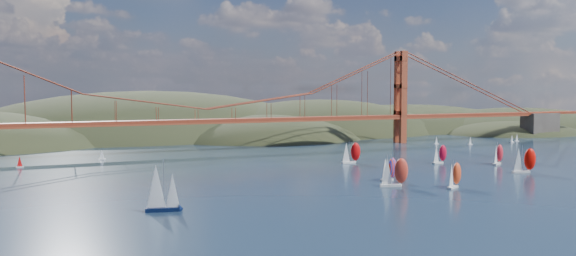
% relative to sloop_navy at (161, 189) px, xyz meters
% --- Properties ---
extents(ground, '(1200.00, 1200.00, 0.00)m').
position_rel_sloop_navy_xyz_m(ground, '(48.55, -44.24, -6.14)').
color(ground, black).
rests_on(ground, ground).
extents(headlands, '(725.00, 225.00, 96.00)m').
position_rel_sloop_navy_xyz_m(headlands, '(93.50, 234.05, -18.60)').
color(headlands, black).
rests_on(headlands, ground).
extents(bridge, '(552.00, 12.00, 55.00)m').
position_rel_sloop_navy_xyz_m(bridge, '(46.81, 135.76, 26.09)').
color(bridge, maroon).
rests_on(bridge, ground).
extents(sloop_navy, '(9.34, 6.04, 13.91)m').
position_rel_sloop_navy_xyz_m(sloop_navy, '(0.00, 0.00, 0.00)').
color(sloop_navy, black).
rests_on(sloop_navy, ground).
extents(racer_0, '(9.61, 5.63, 10.78)m').
position_rel_sloop_navy_xyz_m(racer_0, '(78.08, 7.68, -1.05)').
color(racer_0, white).
rests_on(racer_0, ground).
extents(racer_1, '(8.20, 6.06, 9.23)m').
position_rel_sloop_navy_xyz_m(racer_1, '(94.82, -2.21, -1.78)').
color(racer_1, silver).
rests_on(racer_1, ground).
extents(racer_2, '(9.64, 5.31, 10.81)m').
position_rel_sloop_navy_xyz_m(racer_2, '(141.48, 13.51, -1.03)').
color(racer_2, white).
rests_on(racer_2, ground).
extents(racer_3, '(8.07, 4.10, 9.07)m').
position_rel_sloop_navy_xyz_m(racer_3, '(129.36, 48.92, -1.86)').
color(racer_3, silver).
rests_on(racer_3, ground).
extents(racer_4, '(8.51, 6.26, 9.58)m').
position_rel_sloop_navy_xyz_m(racer_4, '(150.37, 36.49, -1.61)').
color(racer_4, silver).
rests_on(racer_4, ground).
extents(racer_5, '(8.87, 3.67, 10.15)m').
position_rel_sloop_navy_xyz_m(racer_5, '(94.22, 64.86, -1.34)').
color(racer_5, white).
rests_on(racer_5, ground).
extents(racer_rwb, '(8.12, 5.05, 9.08)m').
position_rel_sloop_navy_xyz_m(racer_rwb, '(83.24, 18.52, -1.85)').
color(racer_rwb, silver).
rests_on(racer_rwb, ground).
extents(distant_boat_2, '(3.00, 2.00, 4.70)m').
position_rel_sloop_navy_xyz_m(distant_boat_2, '(-38.18, 106.92, -3.73)').
color(distant_boat_2, silver).
rests_on(distant_boat_2, ground).
extents(distant_boat_3, '(3.00, 2.00, 4.70)m').
position_rel_sloop_navy_xyz_m(distant_boat_3, '(-4.69, 120.05, -3.73)').
color(distant_boat_3, silver).
rests_on(distant_boat_3, ground).
extents(distant_boat_4, '(3.00, 2.00, 4.70)m').
position_rel_sloop_navy_xyz_m(distant_boat_4, '(181.70, 117.77, -3.73)').
color(distant_boat_4, silver).
rests_on(distant_boat_4, ground).
extents(distant_boat_5, '(3.00, 2.00, 4.70)m').
position_rel_sloop_navy_xyz_m(distant_boat_5, '(197.59, 107.38, -3.73)').
color(distant_boat_5, silver).
rests_on(distant_boat_5, ground).
extents(distant_boat_6, '(3.00, 2.00, 4.70)m').
position_rel_sloop_navy_xyz_m(distant_boat_6, '(230.62, 108.69, -3.73)').
color(distant_boat_6, silver).
rests_on(distant_boat_6, ground).
extents(distant_boat_7, '(3.00, 2.00, 4.70)m').
position_rel_sloop_navy_xyz_m(distant_boat_7, '(239.44, 113.49, -3.73)').
color(distant_boat_7, silver).
rests_on(distant_boat_7, ground).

